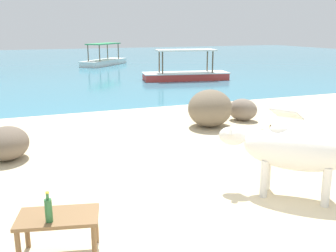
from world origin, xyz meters
TOP-DOWN VIEW (x-y plane):
  - sand_beach at (0.00, 0.00)m, footprint 18.00×14.00m
  - water_surface at (0.00, 22.00)m, footprint 60.00×36.00m
  - cow at (1.25, 0.79)m, footprint 1.50×1.43m
  - low_bench_table at (-1.71, 0.50)m, footprint 0.84×0.60m
  - bottle at (-1.79, 0.40)m, footprint 0.07×0.07m
  - deck_chair_near at (2.59, 2.74)m, footprint 0.93×0.85m
  - shore_rock_medium at (1.97, 4.51)m, footprint 1.44×1.44m
  - shore_rock_small at (-2.23, 3.73)m, footprint 0.88×0.99m
  - shore_rock_flat at (2.97, 4.74)m, footprint 0.85×0.87m
  - boat_red at (4.78, 12.24)m, footprint 3.81×1.76m
  - boat_white at (2.94, 20.22)m, footprint 3.36×3.46m

SIDE VIEW (x-z plane):
  - water_surface at x=0.00m, z-range -0.01..0.01m
  - sand_beach at x=0.00m, z-range 0.00..0.04m
  - boat_red at x=4.78m, z-range -0.35..0.94m
  - boat_white at x=2.94m, z-range -0.35..0.94m
  - shore_rock_flat at x=2.97m, z-range 0.04..0.56m
  - shore_rock_small at x=-2.23m, z-range 0.04..0.60m
  - low_bench_table at x=-1.71m, z-range 0.18..0.60m
  - deck_chair_near at x=2.59m, z-range 0.08..0.77m
  - shore_rock_medium at x=1.97m, z-range 0.04..0.87m
  - bottle at x=-1.79m, z-range 0.43..0.73m
  - cow at x=1.25m, z-range 0.20..1.17m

